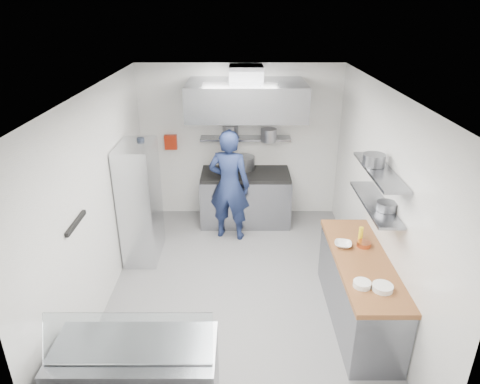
{
  "coord_description": "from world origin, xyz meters",
  "views": [
    {
      "loc": [
        -0.0,
        -4.98,
        3.73
      ],
      "look_at": [
        0.0,
        0.6,
        1.25
      ],
      "focal_mm": 32.0,
      "sensor_mm": 36.0,
      "label": 1
    }
  ],
  "objects_px": {
    "gas_range": "(245,199)",
    "display_case": "(138,382)",
    "wire_rack": "(140,202)",
    "chef": "(229,185)"
  },
  "relations": [
    {
      "from": "gas_range",
      "to": "display_case",
      "type": "bearing_deg",
      "value": -104.66
    },
    {
      "from": "gas_range",
      "to": "display_case",
      "type": "distance_m",
      "value": 4.24
    },
    {
      "from": "display_case",
      "to": "wire_rack",
      "type": "bearing_deg",
      "value": 100.7
    },
    {
      "from": "gas_range",
      "to": "wire_rack",
      "type": "height_order",
      "value": "wire_rack"
    },
    {
      "from": "gas_range",
      "to": "chef",
      "type": "distance_m",
      "value": 0.81
    },
    {
      "from": "chef",
      "to": "wire_rack",
      "type": "distance_m",
      "value": 1.47
    },
    {
      "from": "gas_range",
      "to": "display_case",
      "type": "height_order",
      "value": "gas_range"
    },
    {
      "from": "gas_range",
      "to": "display_case",
      "type": "xyz_separation_m",
      "value": [
        -1.07,
        -4.1,
        -0.03
      ]
    },
    {
      "from": "gas_range",
      "to": "wire_rack",
      "type": "bearing_deg",
      "value": -144.79
    },
    {
      "from": "gas_range",
      "to": "chef",
      "type": "relative_size",
      "value": 0.84
    }
  ]
}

